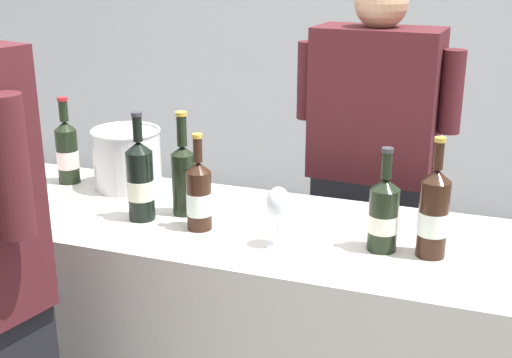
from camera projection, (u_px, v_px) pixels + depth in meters
name	position (u px, v px, depth m)	size (l,w,h in m)	color
wall_back	(384.00, 7.00, 4.26)	(8.00, 0.10, 2.80)	silver
counter	(236.00, 354.00, 2.24)	(1.98, 0.63, 0.95)	beige
wine_bottle_0	(140.00, 180.00, 2.07)	(0.08, 0.08, 0.34)	black
wine_bottle_1	(434.00, 213.00, 1.82)	(0.08, 0.08, 0.34)	black
wine_bottle_2	(183.00, 176.00, 2.11)	(0.07, 0.07, 0.33)	black
wine_bottle_3	(67.00, 151.00, 2.41)	(0.08, 0.08, 0.31)	black
wine_bottle_4	(383.00, 214.00, 1.86)	(0.08, 0.08, 0.30)	black
wine_bottle_5	(199.00, 196.00, 2.01)	(0.08, 0.08, 0.30)	black
wine_glass	(278.00, 206.00, 1.88)	(0.07, 0.07, 0.18)	silver
ice_bucket	(127.00, 158.00, 2.36)	(0.24, 0.24, 0.21)	silver
person_server	(370.00, 205.00, 2.62)	(0.62, 0.27, 1.67)	black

